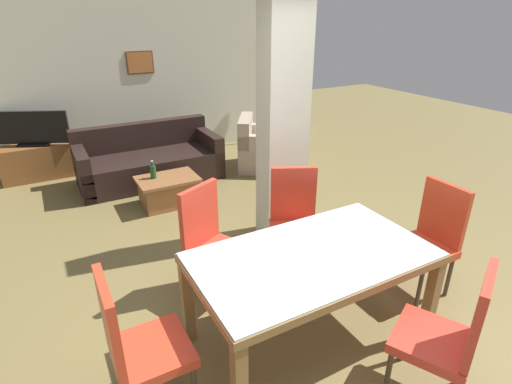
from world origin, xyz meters
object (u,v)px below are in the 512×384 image
at_px(coffee_table, 168,191).
at_px(dining_chair_near_right, 450,333).
at_px(armchair, 263,150).
at_px(tv_screen, 31,129).
at_px(dining_chair_head_right, 430,236).
at_px(floor_lamp, 278,64).
at_px(dining_chair_head_left, 136,343).
at_px(dining_table, 312,271).
at_px(sofa, 149,162).
at_px(bottle, 153,171).
at_px(dining_chair_far_left, 211,239).
at_px(tv_stand, 38,162).
at_px(dining_chair_far_right, 294,218).

bearing_deg(coffee_table, dining_chair_near_right, -80.21).
distance_m(armchair, coffee_table, 1.91).
xyz_separation_m(dining_chair_near_right, tv_screen, (-2.09, 5.58, 0.22)).
bearing_deg(dining_chair_head_right, floor_lamp, -15.35).
bearing_deg(floor_lamp, dining_chair_head_left, -129.52).
height_order(dining_chair_head_left, coffee_table, dining_chair_head_left).
bearing_deg(dining_chair_near_right, floor_lamp, 42.20).
relative_size(dining_table, coffee_table, 2.24).
distance_m(sofa, floor_lamp, 3.12).
relative_size(dining_chair_head_right, tv_screen, 1.01).
bearing_deg(floor_lamp, armchair, -129.31).
bearing_deg(sofa, dining_chair_head_right, 111.07).
bearing_deg(armchair, dining_chair_head_right, 27.30).
relative_size(sofa, bottle, 8.67).
xyz_separation_m(dining_chair_far_left, tv_stand, (-1.24, 3.85, -0.29)).
bearing_deg(dining_chair_head_right, armchair, -5.01).
distance_m(dining_table, dining_chair_near_right, 0.96).
distance_m(dining_chair_head_left, tv_screen, 4.75).
xyz_separation_m(dining_chair_head_left, sofa, (1.09, 3.84, -0.27)).
bearing_deg(dining_chair_far_left, dining_chair_head_left, 19.89).
bearing_deg(dining_chair_far_left, sofa, -120.41).
bearing_deg(armchair, dining_table, 7.69).
xyz_separation_m(dining_table, dining_chair_head_right, (1.29, 0.00, -0.07)).
relative_size(dining_table, dining_chair_head_right, 1.68).
bearing_deg(dining_table, floor_lamp, 61.18).
bearing_deg(dining_chair_near_right, dining_table, 90.00).
relative_size(dining_chair_head_left, dining_chair_near_right, 1.00).
height_order(dining_chair_far_left, tv_screen, tv_screen).
height_order(dining_table, tv_screen, tv_screen).
xyz_separation_m(tv_stand, floor_lamp, (4.24, -0.06, 1.21)).
height_order(armchair, floor_lamp, floor_lamp).
relative_size(dining_chair_far_right, tv_stand, 0.99).
bearing_deg(sofa, dining_chair_far_right, 101.72).
height_order(dining_chair_far_right, dining_chair_near_right, same).
relative_size(dining_chair_head_right, armchair, 0.89).
relative_size(tv_screen, floor_lamp, 0.58).
bearing_deg(coffee_table, armchair, 18.99).
bearing_deg(bottle, dining_chair_far_right, -69.05).
bearing_deg(armchair, tv_screen, -78.70).
bearing_deg(tv_screen, dining_chair_near_right, 135.36).
bearing_deg(sofa, tv_stand, -31.07).
height_order(dining_chair_head_left, bottle, dining_chair_head_left).
height_order(dining_table, coffee_table, dining_table).
xyz_separation_m(dining_chair_head_right, coffee_table, (-1.50, 2.86, -0.36)).
height_order(dining_chair_near_right, armchair, dining_chair_near_right).
xyz_separation_m(dining_table, sofa, (-0.19, 3.84, -0.35)).
height_order(coffee_table, floor_lamp, floor_lamp).
distance_m(bottle, floor_lamp, 3.56).
relative_size(dining_chair_head_left, sofa, 0.50).
xyz_separation_m(sofa, floor_lamp, (2.76, 0.83, 1.19)).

